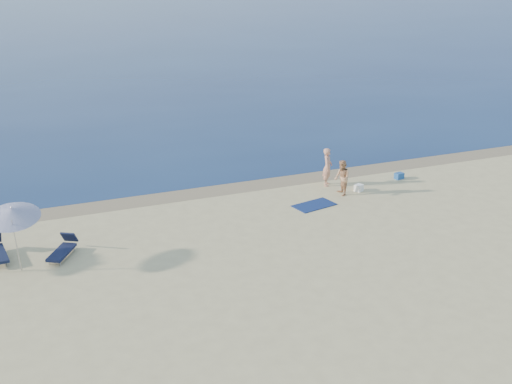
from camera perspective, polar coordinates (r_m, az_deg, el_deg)
sea at (r=108.05m, az=-17.41°, el=14.22°), size 240.00×160.00×0.01m
wet_sand_strip at (r=29.99m, az=-2.39°, el=0.34°), size 240.00×1.60×0.00m
person_left at (r=30.26m, az=6.37°, el=2.23°), size 0.73×0.79×1.81m
person_right at (r=29.16m, az=7.65°, el=1.25°), size 0.70×0.85×1.62m
beach_towel at (r=28.04m, az=5.19°, el=-1.17°), size 1.99×1.37×0.03m
white_bag at (r=29.93m, az=9.12°, el=0.37°), size 0.46×0.44×0.31m
blue_cooler at (r=31.94m, az=12.61°, el=1.41°), size 0.46×0.37×0.30m
umbrella_near at (r=23.23m, az=-20.88°, el=-1.75°), size 2.18×2.20×2.47m
lounger_right at (r=24.32m, az=-16.79°, el=-4.92°), size 1.30×1.70×0.73m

